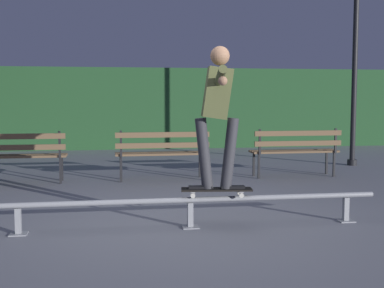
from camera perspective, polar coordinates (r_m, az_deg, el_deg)
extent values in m
plane|color=slate|center=(5.81, -0.36, -9.01)|extent=(90.00, 90.00, 0.00)
cube|color=#234C28|center=(14.78, -5.80, 3.99)|extent=(24.00, 1.20, 2.25)
cylinder|color=gray|center=(5.63, -0.19, -6.26)|extent=(4.28, 0.06, 0.06)
cube|color=gray|center=(5.69, -18.81, -8.17)|extent=(0.06, 0.06, 0.28)
cube|color=gray|center=(5.72, -18.78, -9.46)|extent=(0.18, 0.18, 0.01)
cube|color=gray|center=(5.67, -0.19, -7.93)|extent=(0.06, 0.06, 0.28)
cube|color=gray|center=(5.70, -0.19, -9.22)|extent=(0.18, 0.18, 0.01)
cube|color=gray|center=(6.21, 16.77, -6.99)|extent=(0.06, 0.06, 0.28)
cube|color=gray|center=(6.24, 16.74, -8.18)|extent=(0.18, 0.18, 0.01)
cube|color=black|center=(5.67, 2.76, -5.08)|extent=(0.80, 0.30, 0.02)
cube|color=black|center=(5.66, 2.76, -4.98)|extent=(0.78, 0.28, 0.00)
cube|color=#9E9EA3|center=(5.70, 5.43, -5.22)|extent=(0.07, 0.17, 0.02)
cube|color=#9E9EA3|center=(5.65, 0.07, -5.28)|extent=(0.07, 0.17, 0.02)
cylinder|color=beige|center=(5.63, 5.53, -5.72)|extent=(0.06, 0.04, 0.05)
cylinder|color=beige|center=(5.78, 5.32, -5.42)|extent=(0.06, 0.04, 0.05)
cylinder|color=beige|center=(5.58, 0.10, -5.78)|extent=(0.06, 0.04, 0.05)
cylinder|color=beige|center=(5.74, 0.04, -5.48)|extent=(0.06, 0.04, 0.05)
cube|color=black|center=(5.68, 4.58, -4.82)|extent=(0.27, 0.13, 0.03)
cube|color=black|center=(5.65, 0.93, -4.85)|extent=(0.27, 0.13, 0.03)
cylinder|color=#333338|center=(5.62, 4.20, -1.06)|extent=(0.22, 0.15, 0.79)
cylinder|color=#333338|center=(5.60, 1.35, -1.07)|extent=(0.22, 0.15, 0.79)
cube|color=brown|center=(5.58, 2.81, 5.69)|extent=(0.38, 0.40, 0.57)
cylinder|color=brown|center=(5.20, 3.16, 7.49)|extent=(0.16, 0.61, 0.21)
cylinder|color=brown|center=(5.96, 2.51, 7.20)|extent=(0.16, 0.61, 0.21)
sphere|color=#A37556|center=(4.92, 3.45, 7.04)|extent=(0.09, 0.09, 0.09)
sphere|color=#A37556|center=(6.24, 2.31, 6.65)|extent=(0.09, 0.09, 0.09)
sphere|color=#A37556|center=(5.60, 3.14, 9.79)|extent=(0.21, 0.21, 0.21)
cube|color=black|center=(9.08, -14.28, -2.61)|extent=(0.04, 0.04, 0.44)
cube|color=black|center=(8.77, -14.46, -2.89)|extent=(0.04, 0.04, 0.44)
cube|color=black|center=(8.68, -14.55, -0.04)|extent=(0.04, 0.04, 0.44)
cube|color=brown|center=(9.12, -18.74, -1.18)|extent=(1.60, 0.10, 0.04)
cube|color=brown|center=(8.99, -18.88, -1.28)|extent=(1.60, 0.10, 0.04)
cube|color=brown|center=(8.85, -19.03, -1.38)|extent=(1.60, 0.10, 0.04)
cube|color=brown|center=(8.76, -19.14, -0.38)|extent=(1.60, 0.04, 0.09)
cube|color=brown|center=(8.75, -19.17, 0.80)|extent=(1.60, 0.04, 0.09)
cube|color=black|center=(9.18, 0.88, -2.36)|extent=(0.04, 0.04, 0.44)
cube|color=black|center=(8.87, 1.24, -2.63)|extent=(0.04, 0.04, 0.44)
cube|color=black|center=(8.78, 1.30, 0.18)|extent=(0.04, 0.04, 0.44)
cube|color=black|center=(9.04, -7.95, -2.53)|extent=(0.04, 0.04, 0.44)
cube|color=black|center=(8.72, -7.90, -2.81)|extent=(0.04, 0.04, 0.44)
cube|color=black|center=(8.63, -7.93, 0.05)|extent=(0.04, 0.04, 0.44)
cube|color=brown|center=(9.04, -3.50, -0.97)|extent=(1.60, 0.10, 0.04)
cube|color=brown|center=(8.90, -3.41, -1.07)|extent=(1.60, 0.10, 0.04)
cube|color=brown|center=(8.76, -3.31, -1.17)|extent=(1.60, 0.10, 0.04)
cube|color=brown|center=(8.67, -3.27, -0.15)|extent=(1.60, 0.04, 0.09)
cube|color=brown|center=(8.66, -3.28, 1.03)|extent=(1.60, 0.04, 0.09)
cube|color=black|center=(9.88, 14.77, -2.00)|extent=(0.04, 0.04, 0.44)
cube|color=black|center=(9.60, 15.55, -2.23)|extent=(0.04, 0.04, 0.44)
cube|color=black|center=(9.51, 15.71, 0.37)|extent=(0.04, 0.04, 0.44)
cube|color=black|center=(9.40, 6.90, -2.22)|extent=(0.04, 0.04, 0.44)
cube|color=black|center=(9.10, 7.47, -2.48)|extent=(0.04, 0.04, 0.44)
cube|color=black|center=(9.01, 7.57, 0.26)|extent=(0.04, 0.04, 0.44)
cube|color=brown|center=(9.57, 11.00, -0.71)|extent=(1.60, 0.10, 0.04)
cube|color=brown|center=(9.44, 11.30, -0.80)|extent=(1.60, 0.10, 0.04)
cube|color=brown|center=(9.31, 11.60, -0.89)|extent=(1.60, 0.10, 0.04)
cube|color=brown|center=(9.23, 11.77, 0.07)|extent=(1.60, 0.04, 0.09)
cube|color=brown|center=(9.22, 11.79, 1.18)|extent=(1.60, 0.04, 0.09)
cylinder|color=black|center=(11.27, 17.65, 6.84)|extent=(0.11, 0.11, 3.60)
cylinder|color=black|center=(11.35, 17.41, -1.97)|extent=(0.20, 0.20, 0.12)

